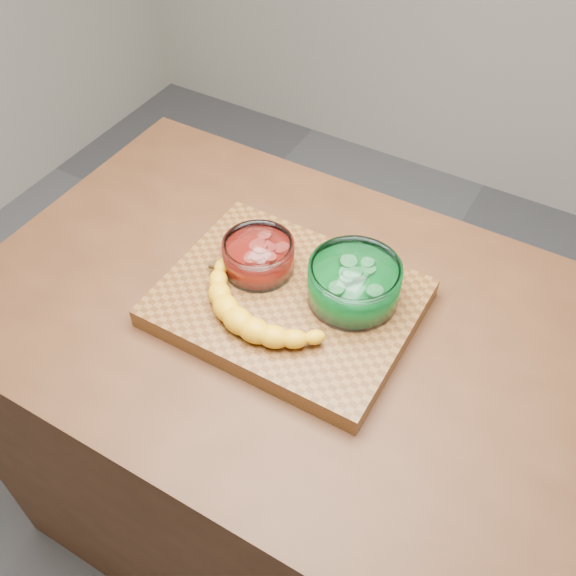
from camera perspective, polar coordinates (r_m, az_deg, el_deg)
The scene contains 6 objects.
ground at distance 1.96m, azimuth -0.00°, elevation -19.33°, with size 3.50×3.50×0.00m, color #56565A.
counter at distance 1.56m, azimuth -0.00°, elevation -12.78°, with size 1.20×0.80×0.90m, color #512D18.
cutting_board at distance 1.18m, azimuth -0.00°, elevation -1.32°, with size 0.45×0.35×0.04m, color brown.
bowl_red at distance 1.19m, azimuth -2.64°, elevation 2.88°, with size 0.13×0.13×0.06m.
bowl_green at distance 1.14m, azimuth 5.88°, elevation 0.42°, with size 0.16×0.16×0.08m.
banana at distance 1.12m, azimuth -2.50°, elevation -1.72°, with size 0.30×0.16×0.04m, color #F3AC15, non-canonical shape.
Camera 1 is at (0.39, -0.67, 1.80)m, focal length 40.00 mm.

